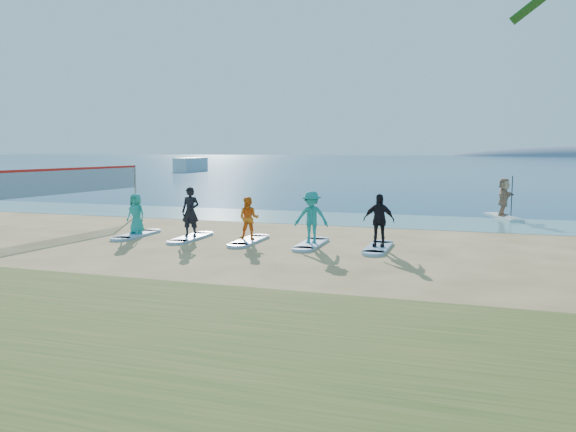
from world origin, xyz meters
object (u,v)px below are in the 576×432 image
(surfboard_1, at_px, (191,238))
(paddleboarder, at_px, (504,197))
(student_1, at_px, (190,212))
(student_4, at_px, (379,220))
(paddleboard, at_px, (503,217))
(student_0, at_px, (136,214))
(surfboard_0, at_px, (137,235))
(surfboard_3, at_px, (311,244))
(surfboard_2, at_px, (249,241))
(student_3, at_px, (311,217))
(boat_offshore_a, at_px, (191,171))
(student_2, at_px, (249,218))
(surfboard_4, at_px, (378,248))

(surfboard_1, bearing_deg, paddleboarder, 42.22)
(student_1, height_order, student_4, student_1)
(paddleboard, height_order, student_0, student_0)
(surfboard_0, bearing_deg, surfboard_3, 0.00)
(surfboard_0, distance_m, surfboard_2, 4.53)
(student_4, bearing_deg, paddleboard, 66.34)
(paddleboard, bearing_deg, student_3, -143.96)
(surfboard_1, bearing_deg, boat_offshore_a, 117.75)
(surfboard_2, distance_m, student_4, 4.62)
(boat_offshore_a, xyz_separation_m, student_4, (36.80, -57.05, 0.95))
(student_2, bearing_deg, paddleboard, 40.51)
(paddleboard, xyz_separation_m, surfboard_4, (-4.30, -10.07, -0.01))
(student_0, distance_m, student_3, 6.79)
(surfboard_0, bearing_deg, student_2, 0.00)
(surfboard_3, bearing_deg, surfboard_4, 0.00)
(student_2, height_order, student_4, student_4)
(boat_offshore_a, bearing_deg, paddleboarder, -49.14)
(student_0, xyz_separation_m, student_4, (9.06, 0.00, 0.11))
(surfboard_0, distance_m, student_1, 2.45)
(student_0, distance_m, student_4, 9.06)
(surfboard_0, bearing_deg, surfboard_4, 0.00)
(student_2, bearing_deg, student_1, 171.77)
(student_3, xyz_separation_m, student_4, (2.26, 0.00, -0.02))
(surfboard_3, relative_size, student_4, 1.28)
(boat_offshore_a, bearing_deg, surfboard_3, -59.13)
(student_3, bearing_deg, student_4, -4.97)
(surfboard_2, bearing_deg, surfboard_3, 0.00)
(student_3, bearing_deg, surfboard_1, 175.03)
(boat_offshore_a, bearing_deg, surfboard_1, -62.58)
(paddleboard, distance_m, surfboard_1, 14.98)
(boat_offshore_a, distance_m, student_1, 64.46)
(student_2, relative_size, surfboard_3, 0.68)
(surfboard_1, height_order, surfboard_4, same)
(boat_offshore_a, height_order, student_1, student_1)
(boat_offshore_a, relative_size, student_3, 4.01)
(surfboard_3, xyz_separation_m, student_4, (2.26, 0.00, 0.90))
(surfboard_1, relative_size, student_1, 1.23)
(surfboard_0, xyz_separation_m, surfboard_1, (2.26, 0.00, 0.00))
(surfboard_1, height_order, student_3, student_3)
(boat_offshore_a, relative_size, surfboard_3, 3.19)
(surfboard_4, bearing_deg, student_0, 180.00)
(boat_offshore_a, relative_size, surfboard_2, 3.19)
(surfboard_3, bearing_deg, surfboard_1, 180.00)
(paddleboarder, distance_m, surfboard_4, 10.99)
(student_0, bearing_deg, surfboard_3, 6.36)
(paddleboarder, bearing_deg, surfboard_4, 175.51)
(boat_offshore_a, xyz_separation_m, surfboard_1, (30.01, -57.05, 0.04))
(paddleboarder, bearing_deg, boat_offshore_a, 59.84)
(paddleboard, distance_m, student_0, 16.75)
(boat_offshore_a, height_order, student_4, student_4)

